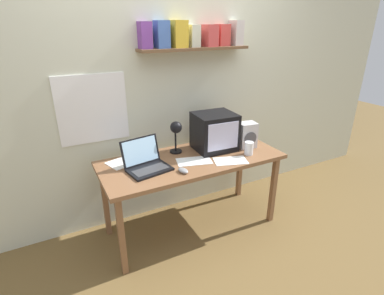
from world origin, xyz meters
TOP-DOWN VIEW (x-y plane):
  - ground_plane at (0.00, 0.00)m, footprint 12.00×12.00m
  - back_wall at (0.00, 0.45)m, footprint 5.60×0.24m
  - corner_desk at (0.00, 0.00)m, footprint 1.59×0.66m
  - crt_monitor at (0.28, 0.09)m, footprint 0.38×0.35m
  - laptop at (-0.42, 0.00)m, footprint 0.37×0.33m
  - desk_lamp at (-0.09, 0.14)m, footprint 0.13×0.17m
  - juice_glass at (0.49, -0.16)m, footprint 0.08×0.08m
  - space_heater at (0.58, -0.01)m, footprint 0.18×0.15m
  - computer_mouse at (-0.18, -0.20)m, footprint 0.08×0.11m
  - loose_paper_near_laptop at (-0.01, -0.07)m, footprint 0.33×0.24m
  - printed_handout at (0.26, -0.20)m, footprint 0.32×0.25m
  - loose_paper_near_monitor at (-0.57, 0.19)m, footprint 0.27×0.25m

SIDE VIEW (x-z plane):
  - ground_plane at x=0.00m, z-range 0.00..0.00m
  - corner_desk at x=0.00m, z-range 0.30..1.02m
  - loose_paper_near_laptop at x=-0.01m, z-range 0.72..0.73m
  - printed_handout at x=0.26m, z-range 0.72..0.73m
  - loose_paper_near_monitor at x=-0.57m, z-range 0.72..0.73m
  - computer_mouse at x=-0.18m, z-range 0.72..0.75m
  - juice_glass at x=0.49m, z-range 0.72..0.83m
  - laptop at x=-0.42m, z-range 0.66..0.90m
  - space_heater at x=0.58m, z-range 0.72..0.96m
  - crt_monitor at x=0.28m, z-range 0.72..1.06m
  - desk_lamp at x=-0.09m, z-range 0.79..1.10m
  - back_wall at x=0.00m, z-range 0.01..2.61m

